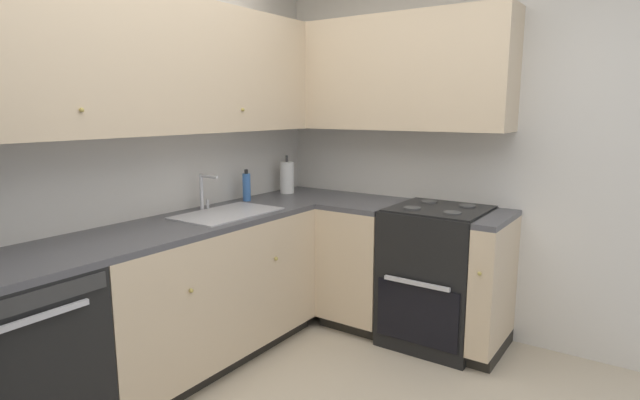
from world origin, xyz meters
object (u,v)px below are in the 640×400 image
object	(u,v)px
oven_range	(437,275)
paper_towel_roll	(287,177)
dishwasher	(15,367)
soap_bottle	(247,187)

from	to	relation	value
oven_range	paper_towel_roll	world-z (taller)	paper_towel_roll
dishwasher	soap_bottle	distance (m)	1.83
dishwasher	oven_range	distance (m)	2.47
soap_bottle	paper_towel_roll	world-z (taller)	paper_towel_roll
oven_range	soap_bottle	world-z (taller)	soap_bottle
soap_bottle	paper_towel_roll	bearing A→B (deg)	-2.57
soap_bottle	dishwasher	bearing A→B (deg)	-174.02
oven_range	soap_bottle	bearing A→B (deg)	111.11
oven_range	soap_bottle	xyz separation A→B (m)	(-0.49, 1.27, 0.55)
soap_bottle	paper_towel_roll	distance (m)	0.45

